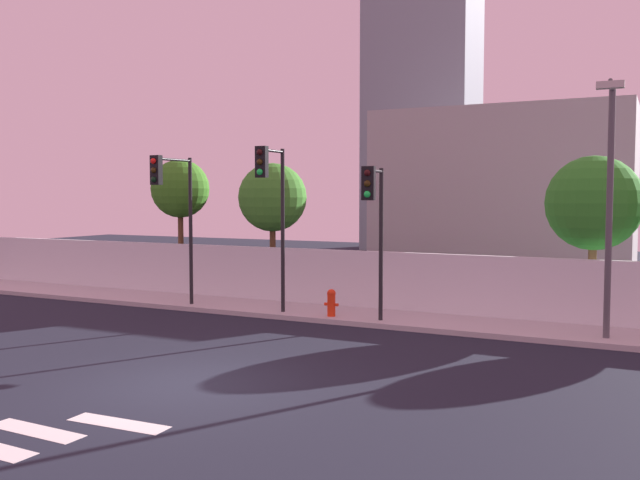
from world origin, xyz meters
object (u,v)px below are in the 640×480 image
object	(u,v)px
fire_hydrant	(331,302)
roadside_tree_midleft	(272,198)
traffic_light_right	(173,197)
traffic_light_center	(272,194)
street_lamp_curbside	(610,191)
traffic_light_left	(374,209)
roadside_tree_leftmost	(180,189)
roadside_tree_midright	(594,204)

from	to	relation	value
fire_hydrant	roadside_tree_midleft	world-z (taller)	roadside_tree_midleft
traffic_light_right	roadside_tree_midleft	world-z (taller)	traffic_light_right
traffic_light_center	street_lamp_curbside	bearing A→B (deg)	4.13
street_lamp_curbside	traffic_light_right	bearing A→B (deg)	-176.20
traffic_light_left	street_lamp_curbside	distance (m)	5.96
fire_hydrant	traffic_light_right	bearing A→B (deg)	-171.35
traffic_light_center	fire_hydrant	bearing A→B (deg)	20.04
roadside_tree_leftmost	roadside_tree_midleft	xyz separation A→B (m)	(4.11, -0.00, -0.32)
traffic_light_right	fire_hydrant	size ratio (longest dim) A/B	5.93
traffic_light_center	roadside_tree_midleft	distance (m)	4.41
traffic_light_right	roadside_tree_leftmost	distance (m)	4.90
traffic_light_center	roadside_tree_midright	size ratio (longest dim) A/B	1.02
traffic_light_right	roadside_tree_midright	size ratio (longest dim) A/B	0.98
street_lamp_curbside	fire_hydrant	world-z (taller)	street_lamp_curbside
traffic_light_right	street_lamp_curbside	bearing A→B (deg)	3.80
traffic_light_right	fire_hydrant	xyz separation A→B (m)	(5.18, 0.79, -3.08)
traffic_light_right	roadside_tree_midleft	size ratio (longest dim) A/B	0.98
roadside_tree_midright	fire_hydrant	bearing A→B (deg)	-155.02
fire_hydrant	roadside_tree_midright	distance (m)	8.12
traffic_light_center	roadside_tree_leftmost	distance (m)	7.39
fire_hydrant	roadside_tree_midright	bearing A→B (deg)	24.98
traffic_light_center	roadside_tree_leftmost	xyz separation A→B (m)	(-6.33, 3.81, 0.18)
traffic_light_center	roadside_tree_midright	world-z (taller)	traffic_light_center
fire_hydrant	roadside_tree_leftmost	xyz separation A→B (m)	(-7.99, 3.21, 3.37)
fire_hydrant	roadside_tree_midleft	distance (m)	5.88
traffic_light_center	traffic_light_right	bearing A→B (deg)	-177.03
traffic_light_right	roadside_tree_midright	world-z (taller)	traffic_light_right
roadside_tree_midleft	traffic_light_left	bearing A→B (deg)	-35.27
traffic_light_center	traffic_light_right	xyz separation A→B (m)	(-3.52, -0.18, -0.11)
traffic_light_left	roadside_tree_midleft	bearing A→B (deg)	144.73
roadside_tree_leftmost	roadside_tree_midright	bearing A→B (deg)	-0.00
traffic_light_right	roadside_tree_midright	xyz separation A→B (m)	(12.06, 3.99, -0.18)
traffic_light_left	traffic_light_right	world-z (taller)	traffic_light_right
traffic_light_center	roadside_tree_midleft	world-z (taller)	traffic_light_center
traffic_light_left	traffic_light_center	world-z (taller)	traffic_light_center
fire_hydrant	roadside_tree_leftmost	size ratio (longest dim) A/B	0.16
traffic_light_left	traffic_light_right	bearing A→B (deg)	-179.16
street_lamp_curbside	fire_hydrant	distance (m)	8.18
traffic_light_center	traffic_light_left	bearing A→B (deg)	-1.44
traffic_light_center	roadside_tree_midleft	xyz separation A→B (m)	(-2.22, 3.81, -0.14)
fire_hydrant	traffic_light_center	bearing A→B (deg)	-159.96
traffic_light_left	roadside_tree_midright	bearing A→B (deg)	36.53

